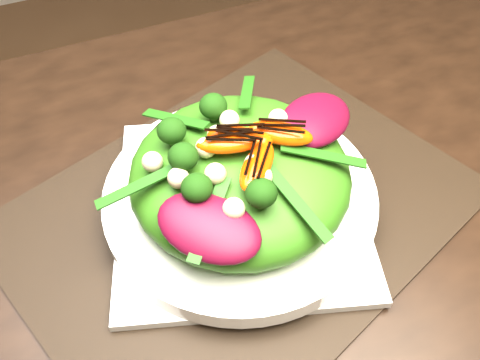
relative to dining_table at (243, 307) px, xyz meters
name	(u,v)px	position (x,y,z in m)	size (l,w,h in m)	color
dining_table	(243,307)	(0.00, 0.00, 0.00)	(1.60, 0.90, 0.75)	black
placemat	(240,209)	(0.04, 0.09, 0.02)	(0.45, 0.34, 0.00)	black
plate_base	(240,205)	(0.04, 0.09, 0.03)	(0.25, 0.25, 0.01)	silver
salad_bowl	(240,196)	(0.04, 0.09, 0.04)	(0.27, 0.27, 0.02)	white
lettuce_mound	(240,174)	(0.04, 0.09, 0.08)	(0.21, 0.21, 0.07)	#306412
radicchio_leaf	(315,120)	(0.12, 0.10, 0.11)	(0.09, 0.06, 0.02)	#470719
orange_segment	(209,129)	(0.02, 0.12, 0.12)	(0.06, 0.02, 0.02)	#F43C04
broccoli_floret	(178,141)	(-0.02, 0.11, 0.13)	(0.04, 0.04, 0.04)	black
macadamia_nut	(304,176)	(0.07, 0.04, 0.12)	(0.02, 0.02, 0.02)	beige
balsamic_drizzle	(209,122)	(0.02, 0.12, 0.13)	(0.05, 0.00, 0.00)	black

